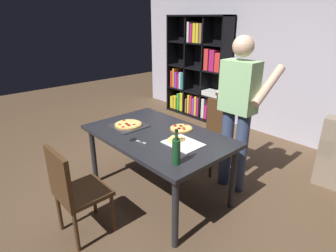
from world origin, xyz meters
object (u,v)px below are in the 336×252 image
Objects in this scene: dining_table at (158,140)px; pepperoni_pizza_on_tray at (128,125)px; chair_near_camera at (73,188)px; kitchen_scissors at (136,140)px; wine_bottle at (176,151)px; person_serving_pizza at (238,107)px; bookshelf at (198,74)px; chair_far_side at (214,131)px; second_pizza_plain at (181,128)px.

dining_table is 4.30× the size of pepperoni_pizza_on_tray.
chair_near_camera is 0.99m from pepperoni_pizza_on_tray.
wine_bottle is at bearing -2.28° from kitchen_scissors.
chair_near_camera is 4.54× the size of kitchen_scissors.
dining_table is at bearing -121.81° from person_serving_pizza.
wine_bottle reaches higher than kitchen_scissors.
bookshelf is 2.74m from pepperoni_pizza_on_tray.
chair_near_camera reaches higher than kitchen_scissors.
chair_far_side reaches higher than dining_table.
dining_table is at bearing -90.00° from chair_far_side.
person_serving_pizza is at bearing 50.89° from second_pizza_plain.
chair_far_side is 1.28m from kitchen_scissors.
bookshelf is 1.11× the size of person_serving_pizza.
pepperoni_pizza_on_tray is (-0.40, 0.88, 0.25)m from chair_near_camera.
wine_bottle is 1.59× the size of kitchen_scissors.
bookshelf is (-1.55, 2.38, 0.19)m from dining_table.
kitchen_scissors is at bearing -90.49° from chair_far_side.
kitchen_scissors is (-0.01, -1.26, 0.24)m from chair_far_side.
second_pizza_plain is (-0.52, 0.58, -0.11)m from wine_bottle.
chair_near_camera is 0.97m from wine_bottle.
bookshelf reaches higher than person_serving_pizza.
bookshelf is at bearing 114.90° from pepperoni_pizza_on_tray.
wine_bottle is at bearing -26.87° from dining_table.
chair_near_camera is at bearing -65.25° from bookshelf.
wine_bottle is (0.60, 0.68, 0.36)m from chair_near_camera.
person_serving_pizza is 0.67m from second_pizza_plain.
person_serving_pizza is at bearing 44.86° from pepperoni_pizza_on_tray.
kitchen_scissors is (1.54, -2.66, -0.11)m from bookshelf.
chair_far_side is 0.46× the size of bookshelf.
dining_table is 0.30m from second_pizza_plain.
pepperoni_pizza_on_tray is 1.16× the size of wine_bottle.
chair_near_camera is 1.96m from chair_far_side.
person_serving_pizza is 1.08m from wine_bottle.
person_serving_pizza is at bearing 58.19° from dining_table.
bookshelf is at bearing 127.74° from second_pizza_plain.
kitchen_scissors is at bearing -92.19° from dining_table.
dining_table is at bearing -105.85° from second_pizza_plain.
second_pizza_plain is at bearing 131.89° from wine_bottle.
dining_table is 1.76× the size of chair_near_camera.
second_pizza_plain is (1.63, -2.10, -0.10)m from bookshelf.
chair_far_side is at bearing 69.92° from pepperoni_pizza_on_tray.
dining_table is 5.00× the size of wine_bottle.
wine_bottle reaches higher than dining_table.
chair_near_camera reaches higher than second_pizza_plain.
wine_bottle is (0.60, -0.30, 0.19)m from dining_table.
dining_table is at bearing 153.13° from wine_bottle.
chair_far_side is (0.00, 1.96, 0.00)m from chair_near_camera.
chair_near_camera is 1.00× the size of chair_far_side.
kitchen_scissors is 0.80× the size of second_pizza_plain.
pepperoni_pizza_on_tray is at bearing -135.14° from person_serving_pizza.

